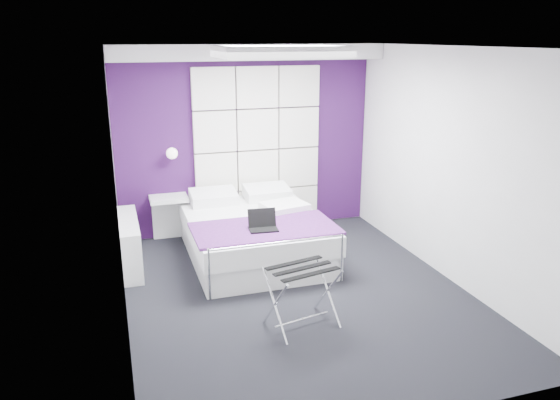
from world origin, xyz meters
name	(u,v)px	position (x,y,z in m)	size (l,w,h in m)	color
floor	(297,293)	(0.00, 0.00, 0.00)	(4.40, 4.40, 0.00)	black
ceiling	(300,47)	(0.00, 0.00, 2.60)	(4.40, 4.40, 0.00)	white
wall_back	(246,140)	(0.00, 2.20, 1.30)	(3.60, 3.60, 0.00)	silver
wall_left	(116,193)	(-1.80, 0.00, 1.30)	(4.40, 4.40, 0.00)	silver
wall_right	(450,166)	(1.80, 0.00, 1.30)	(4.40, 4.40, 0.00)	silver
accent_wall	(246,141)	(0.00, 2.19, 1.30)	(3.58, 0.02, 2.58)	#310E3F
soffit	(249,52)	(0.00, 1.95, 2.50)	(3.58, 0.50, 0.20)	silver
headboard	(258,150)	(0.15, 2.14, 1.17)	(1.80, 0.08, 2.30)	silver
skylight	(281,51)	(0.00, 0.60, 2.55)	(1.36, 0.86, 0.12)	white
wall_lamp	(172,153)	(-1.05, 2.06, 1.22)	(0.15, 0.15, 0.15)	white
radiator	(130,243)	(-1.69, 1.30, 0.30)	(0.22, 1.20, 0.60)	silver
bed	(254,235)	(-0.18, 1.13, 0.30)	(1.67, 2.01, 0.71)	silver
nightstand	(169,198)	(-1.13, 2.02, 0.61)	(0.50, 0.39, 0.06)	silver
luggage_rack	(302,297)	(-0.19, -0.67, 0.31)	(0.62, 0.46, 0.61)	silver
laptop	(262,224)	(-0.23, 0.59, 0.62)	(0.32, 0.23, 0.23)	black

